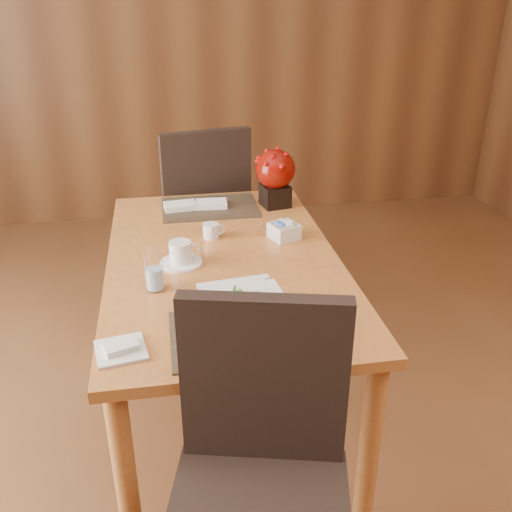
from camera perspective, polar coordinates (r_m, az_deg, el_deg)
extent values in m
cube|color=brown|center=(4.42, -7.40, 21.41)|extent=(5.00, 0.02, 2.80)
cube|color=#BD7034|center=(2.25, -3.29, -0.62)|extent=(0.90, 1.50, 0.04)
cylinder|color=#BD7034|center=(1.92, -12.87, -21.04)|extent=(0.07, 0.07, 0.71)
cylinder|color=#BD7034|center=(3.03, -11.97, -1.74)|extent=(0.07, 0.07, 0.71)
cylinder|color=#BD7034|center=(2.00, 11.26, -18.39)|extent=(0.07, 0.07, 0.71)
cylinder|color=#BD7034|center=(3.09, 2.60, -0.65)|extent=(0.07, 0.07, 0.71)
cube|color=black|center=(1.77, -1.22, -7.84)|extent=(0.45, 0.33, 0.01)
cube|color=black|center=(2.75, -4.64, 4.89)|extent=(0.45, 0.33, 0.01)
cube|color=white|center=(1.80, -1.30, -7.11)|extent=(0.31, 0.31, 0.01)
cube|color=white|center=(1.77, -1.32, -5.67)|extent=(0.22, 0.22, 0.09)
cylinder|color=#D8CF74|center=(1.77, -1.32, -5.60)|extent=(0.18, 0.18, 0.08)
cylinder|color=white|center=(2.21, -7.49, -0.66)|extent=(0.16, 0.16, 0.01)
cylinder|color=white|center=(2.19, -7.56, 0.42)|extent=(0.09, 0.09, 0.08)
cylinder|color=black|center=(2.17, -7.62, 1.26)|extent=(0.08, 0.08, 0.01)
cylinder|color=white|center=(2.01, -10.16, -1.39)|extent=(0.08, 0.08, 0.15)
cube|color=white|center=(2.40, 2.82, 2.50)|extent=(0.14, 0.14, 0.06)
cube|color=black|center=(2.75, 1.92, 6.08)|extent=(0.15, 0.15, 0.10)
sphere|color=#880D05|center=(2.71, 1.96, 8.67)|extent=(0.19, 0.19, 0.19)
cube|color=white|center=(1.74, -13.37, -9.16)|extent=(0.17, 0.17, 0.01)
cube|color=black|center=(1.57, 0.81, -12.30)|extent=(0.45, 0.16, 0.52)
cube|color=black|center=(3.29, -5.81, 3.61)|extent=(0.58, 0.58, 0.06)
cube|color=black|center=(2.99, -4.92, 7.39)|extent=(0.47, 0.14, 0.53)
cylinder|color=black|center=(3.63, -3.39, 1.37)|extent=(0.04, 0.04, 0.46)
cylinder|color=black|center=(3.28, -1.25, -1.39)|extent=(0.04, 0.04, 0.46)
cylinder|color=black|center=(3.54, -9.66, 0.39)|extent=(0.04, 0.04, 0.46)
cylinder|color=black|center=(3.19, -8.15, -2.56)|extent=(0.04, 0.04, 0.46)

